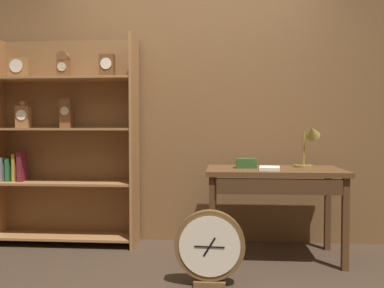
% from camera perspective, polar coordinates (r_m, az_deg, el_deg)
% --- Properties ---
extents(back_wood_panel, '(4.80, 0.05, 2.60)m').
position_cam_1_polar(back_wood_panel, '(3.97, -0.52, 5.24)').
color(back_wood_panel, brown).
rests_on(back_wood_panel, ground).
extents(bookshelf, '(1.35, 0.35, 1.93)m').
position_cam_1_polar(bookshelf, '(4.06, -17.40, 0.26)').
color(bookshelf, '#9E6B3D').
rests_on(bookshelf, ground).
extents(workbench, '(1.12, 0.64, 0.75)m').
position_cam_1_polar(workbench, '(3.49, 11.36, -4.97)').
color(workbench, brown).
rests_on(workbench, ground).
extents(desk_lamp, '(0.22, 0.22, 0.39)m').
position_cam_1_polar(desk_lamp, '(3.63, 16.02, 0.41)').
color(desk_lamp, olive).
rests_on(desk_lamp, workbench).
extents(toolbox_small, '(0.17, 0.12, 0.08)m').
position_cam_1_polar(toolbox_small, '(3.50, 7.53, -2.66)').
color(toolbox_small, '#2D5123').
rests_on(toolbox_small, workbench).
extents(open_repair_manual, '(0.19, 0.24, 0.02)m').
position_cam_1_polar(open_repair_manual, '(3.38, 10.71, -3.33)').
color(open_repair_manual, silver).
rests_on(open_repair_manual, workbench).
extents(round_clock_large, '(0.49, 0.11, 0.53)m').
position_cam_1_polar(round_clock_large, '(2.92, 2.46, -14.16)').
color(round_clock_large, brown).
rests_on(round_clock_large, ground).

